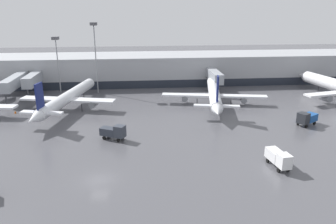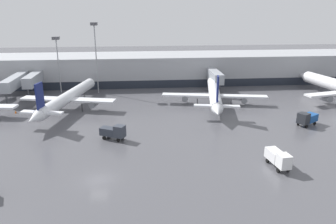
# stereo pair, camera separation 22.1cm
# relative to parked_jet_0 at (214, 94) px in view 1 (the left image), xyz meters

# --- Properties ---
(ground_plane) EXTENTS (320.00, 320.00, 0.00)m
(ground_plane) POSITION_rel_parked_jet_0_xyz_m (-25.13, -35.65, -2.75)
(ground_plane) COLOR #4C4C51
(terminal_building) EXTENTS (160.00, 31.63, 9.00)m
(terminal_building) POSITION_rel_parked_jet_0_xyz_m (-25.24, 26.16, 1.75)
(terminal_building) COLOR #9EA0A5
(terminal_building) RESTS_ON ground_plane
(parked_jet_0) EXTENTS (26.32, 33.50, 9.74)m
(parked_jet_0) POSITION_rel_parked_jet_0_xyz_m (0.00, 0.00, 0.00)
(parked_jet_0) COLOR silver
(parked_jet_0) RESTS_ON ground_plane
(parked_jet_3) EXTENTS (22.97, 35.23, 9.46)m
(parked_jet_3) POSITION_rel_parked_jet_0_xyz_m (-35.91, -1.34, 0.30)
(parked_jet_3) COLOR silver
(parked_jet_3) RESTS_ON ground_plane
(service_truck_1) EXTENTS (5.22, 4.31, 2.91)m
(service_truck_1) POSITION_rel_parked_jet_0_xyz_m (15.92, -16.67, -1.15)
(service_truck_1) COLOR #19478C
(service_truck_1) RESTS_ON ground_plane
(service_truck_2) EXTENTS (5.10, 3.74, 2.91)m
(service_truck_2) POSITION_rel_parked_jet_0_xyz_m (-23.82, -20.68, -1.18)
(service_truck_2) COLOR #2D333D
(service_truck_2) RESTS_ON ground_plane
(service_truck_3) EXTENTS (2.43, 5.43, 2.81)m
(service_truck_3) POSITION_rel_parked_jet_0_xyz_m (2.32, -34.16, -1.16)
(service_truck_3) COLOR silver
(service_truck_3) RESTS_ON ground_plane
(traffic_cone_0) EXTENTS (0.45, 0.45, 0.67)m
(traffic_cone_0) POSITION_rel_parked_jet_0_xyz_m (-47.77, -2.75, -2.41)
(traffic_cone_0) COLOR orange
(traffic_cone_0) RESTS_ON ground_plane
(apron_light_mast_1) EXTENTS (1.80, 1.80, 15.75)m
(apron_light_mast_1) POSITION_rel_parked_jet_0_xyz_m (-41.34, 16.06, 9.91)
(apron_light_mast_1) COLOR gray
(apron_light_mast_1) RESTS_ON ground_plane
(apron_light_mast_2) EXTENTS (1.80, 1.80, 19.59)m
(apron_light_mast_2) POSITION_rel_parked_jet_0_xyz_m (-30.54, 14.57, 12.58)
(apron_light_mast_2) COLOR gray
(apron_light_mast_2) RESTS_ON ground_plane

